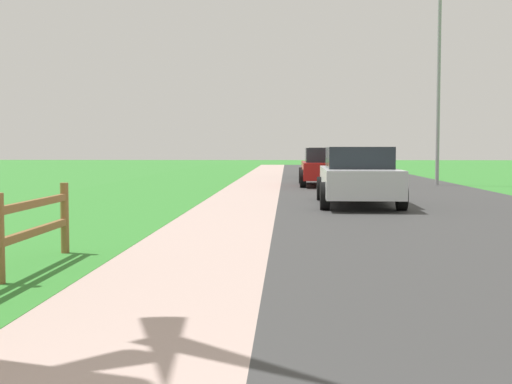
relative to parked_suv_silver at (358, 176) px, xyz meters
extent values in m
plane|color=#347F2F|center=(-2.02, 8.00, -0.73)|extent=(120.00, 120.00, 0.00)
cube|color=#373737|center=(1.48, 10.00, -0.73)|extent=(7.00, 66.00, 0.01)
cube|color=#B59A90|center=(-5.02, 10.00, -0.73)|extent=(6.00, 66.00, 0.01)
cube|color=#347F2F|center=(-6.52, 10.00, -0.73)|extent=(5.00, 66.00, 0.00)
cylinder|color=brown|center=(-4.77, -8.36, -0.25)|extent=(0.11, 0.11, 0.96)
cube|color=#B7BABF|center=(0.00, 0.01, -0.13)|extent=(1.84, 4.95, 0.65)
cube|color=#1E232B|center=(0.00, -0.04, 0.46)|extent=(1.59, 2.38, 0.53)
cylinder|color=black|center=(0.85, -1.53, -0.41)|extent=(0.23, 0.65, 0.65)
cylinder|color=black|center=(-0.90, -1.50, -0.41)|extent=(0.23, 0.65, 0.65)
cylinder|color=black|center=(0.90, 1.52, -0.41)|extent=(0.23, 0.65, 0.65)
cylinder|color=black|center=(-0.85, 1.55, -0.41)|extent=(0.23, 0.65, 0.65)
cube|color=maroon|center=(-0.22, 9.16, -0.14)|extent=(1.98, 4.83, 0.63)
cube|color=#1E232B|center=(-0.22, 8.93, 0.44)|extent=(1.73, 2.33, 0.53)
cylinder|color=black|center=(0.75, 7.66, -0.40)|extent=(0.22, 0.66, 0.66)
cylinder|color=black|center=(-1.20, 7.67, -0.40)|extent=(0.22, 0.66, 0.66)
cylinder|color=black|center=(0.76, 10.65, -0.40)|extent=(0.22, 0.66, 0.66)
cylinder|color=black|center=(-1.19, 10.66, -0.40)|extent=(0.22, 0.66, 0.66)
cube|color=black|center=(0.11, 16.84, -0.09)|extent=(2.03, 4.38, 0.70)
cube|color=#1E232B|center=(0.12, 17.02, 0.50)|extent=(1.71, 2.38, 0.46)
cylinder|color=black|center=(0.94, 15.46, -0.39)|extent=(0.26, 0.70, 0.69)
cylinder|color=black|center=(-0.87, 15.56, -0.39)|extent=(0.26, 0.70, 0.69)
cylinder|color=black|center=(1.08, 18.12, -0.39)|extent=(0.26, 0.70, 0.69)
cylinder|color=black|center=(-0.73, 18.21, -0.39)|extent=(0.26, 0.70, 0.69)
cylinder|color=gray|center=(4.01, 9.62, 2.93)|extent=(0.14, 0.14, 7.33)
camera|label=1|loc=(-1.78, -17.60, 0.69)|focal=49.02mm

